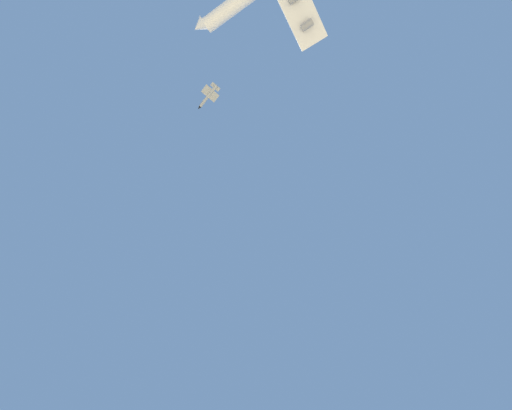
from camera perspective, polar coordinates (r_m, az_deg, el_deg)
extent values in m
cone|color=white|center=(162.92, -9.38, 27.28)|extent=(7.60, 7.85, 6.08)
cylinder|color=gray|center=(158.55, 8.45, 27.49)|extent=(5.81, 5.34, 3.00)
cylinder|color=#999EA3|center=(177.36, -7.91, 17.53)|extent=(9.12, 11.21, 1.50)
cone|color=black|center=(178.99, -9.41, 15.67)|extent=(2.41, 2.50, 1.50)
cube|color=#999EA3|center=(176.88, -7.61, 17.90)|extent=(9.02, 8.37, 0.24)
cube|color=#999EA3|center=(178.28, -6.71, 18.99)|extent=(1.62, 2.02, 2.60)
cube|color=#999EA3|center=(176.56, -6.77, 18.92)|extent=(5.02, 4.51, 0.20)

